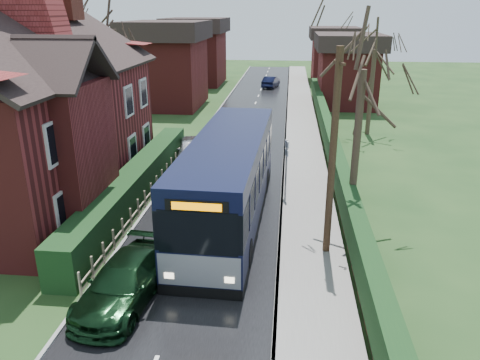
# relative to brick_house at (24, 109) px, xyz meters

# --- Properties ---
(ground) EXTENTS (140.00, 140.00, 0.00)m
(ground) POSITION_rel_brick_house_xyz_m (8.73, -4.78, -4.38)
(ground) COLOR #304E21
(ground) RESTS_ON ground
(road) EXTENTS (6.00, 100.00, 0.02)m
(road) POSITION_rel_brick_house_xyz_m (8.73, 5.22, -4.37)
(road) COLOR black
(road) RESTS_ON ground
(pavement) EXTENTS (2.50, 100.00, 0.14)m
(pavement) POSITION_rel_brick_house_xyz_m (12.98, 5.22, -4.31)
(pavement) COLOR slate
(pavement) RESTS_ON ground
(kerb_right) EXTENTS (0.12, 100.00, 0.14)m
(kerb_right) POSITION_rel_brick_house_xyz_m (11.78, 5.22, -4.31)
(kerb_right) COLOR gray
(kerb_right) RESTS_ON ground
(kerb_left) EXTENTS (0.12, 100.00, 0.10)m
(kerb_left) POSITION_rel_brick_house_xyz_m (5.68, 5.22, -4.33)
(kerb_left) COLOR gray
(kerb_left) RESTS_ON ground
(front_hedge) EXTENTS (1.20, 16.00, 1.60)m
(front_hedge) POSITION_rel_brick_house_xyz_m (4.83, 0.22, -3.58)
(front_hedge) COLOR black
(front_hedge) RESTS_ON ground
(picket_fence) EXTENTS (0.10, 16.00, 0.90)m
(picket_fence) POSITION_rel_brick_house_xyz_m (5.58, 0.22, -3.93)
(picket_fence) COLOR gray
(picket_fence) RESTS_ON ground
(right_wall_hedge) EXTENTS (0.60, 50.00, 1.80)m
(right_wall_hedge) POSITION_rel_brick_house_xyz_m (14.53, 5.22, -3.36)
(right_wall_hedge) COLOR maroon
(right_wall_hedge) RESTS_ON ground
(brick_house) EXTENTS (9.30, 14.60, 10.30)m
(brick_house) POSITION_rel_brick_house_xyz_m (0.00, 0.00, 0.00)
(brick_house) COLOR maroon
(brick_house) RESTS_ON ground
(bus) EXTENTS (3.12, 12.20, 3.68)m
(bus) POSITION_rel_brick_house_xyz_m (9.53, -1.47, -2.55)
(bus) COLOR black
(bus) RESTS_ON ground
(car_silver) EXTENTS (2.44, 4.49, 1.45)m
(car_silver) POSITION_rel_brick_house_xyz_m (6.27, 6.46, -3.65)
(car_silver) COLOR #B9B9BE
(car_silver) RESTS_ON ground
(car_green) EXTENTS (2.38, 4.82, 1.35)m
(car_green) POSITION_rel_brick_house_xyz_m (7.06, -7.82, -3.70)
(car_green) COLOR black
(car_green) RESTS_ON ground
(car_distant) EXTENTS (2.06, 4.08, 1.28)m
(car_distant) POSITION_rel_brick_house_xyz_m (9.79, 34.97, -3.73)
(car_distant) COLOR black
(car_distant) RESTS_ON ground
(bus_stop_sign) EXTENTS (0.20, 0.43, 2.91)m
(bus_stop_sign) POSITION_rel_brick_house_xyz_m (11.93, 1.22, -2.46)
(bus_stop_sign) COLOR slate
(bus_stop_sign) RESTS_ON ground
(telegraph_pole) EXTENTS (0.33, 0.96, 7.54)m
(telegraph_pole) POSITION_rel_brick_house_xyz_m (13.53, -4.10, -0.56)
(telegraph_pole) COLOR #2F2014
(telegraph_pole) RESTS_ON ground
(tree_right_near) EXTENTS (4.28, 4.28, 9.24)m
(tree_right_near) POSITION_rel_brick_house_xyz_m (14.73, -1.28, 2.53)
(tree_right_near) COLOR #362920
(tree_right_near) RESTS_ON ground
(tree_right_far) EXTENTS (4.44, 4.44, 8.58)m
(tree_right_far) POSITION_rel_brick_house_xyz_m (17.73, 14.23, 2.04)
(tree_right_far) COLOR #392C21
(tree_right_far) RESTS_ON ground
(tree_house_side) EXTENTS (4.59, 4.59, 10.42)m
(tree_house_side) POSITION_rel_brick_house_xyz_m (-0.38, 13.22, 3.41)
(tree_house_side) COLOR #32241D
(tree_house_side) RESTS_ON ground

